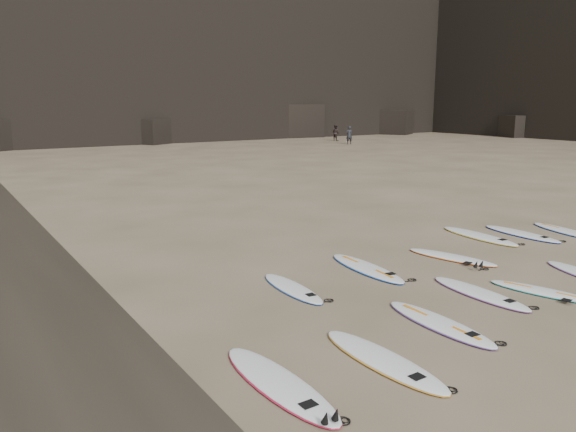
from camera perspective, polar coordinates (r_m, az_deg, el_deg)
name	(u,v)px	position (r m, az deg, el deg)	size (l,w,h in m)	color
ground	(504,296)	(12.82, 21.11, -7.57)	(240.00, 240.00, 0.00)	#897559
surfboard_0	(383,359)	(9.25, 9.61, -14.16)	(0.64, 2.68, 0.10)	white
surfboard_1	(439,323)	(10.84, 15.12, -10.43)	(0.62, 2.58, 0.09)	white
surfboard_2	(480,293)	(12.68, 18.89, -7.40)	(0.61, 2.53, 0.09)	white
surfboard_3	(544,291)	(13.29, 24.54, -6.99)	(0.55, 2.31, 0.08)	white
surfboard_5	(292,288)	(12.32, 0.44, -7.32)	(0.56, 2.31, 0.08)	white
surfboard_6	(366,268)	(13.86, 7.97, -5.22)	(0.66, 2.77, 0.10)	white
surfboard_7	(452,257)	(15.28, 16.29, -4.01)	(0.59, 2.45, 0.09)	white
surfboard_8	(479,236)	(17.84, 18.85, -1.91)	(0.67, 2.80, 0.10)	white
surfboard_9	(521,233)	(18.62, 22.63, -1.65)	(0.64, 2.66, 0.10)	white
surfboard_10	(567,231)	(19.54, 26.49, -1.38)	(0.63, 2.65, 0.10)	white
surfboard_11	(279,383)	(8.46, -0.95, -16.56)	(0.67, 2.77, 0.10)	white
person_a	(349,135)	(53.07, 6.23, 8.17)	(0.61, 0.40, 1.68)	black
person_b	(336,133)	(57.34, 4.86, 8.42)	(0.78, 0.61, 1.61)	black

